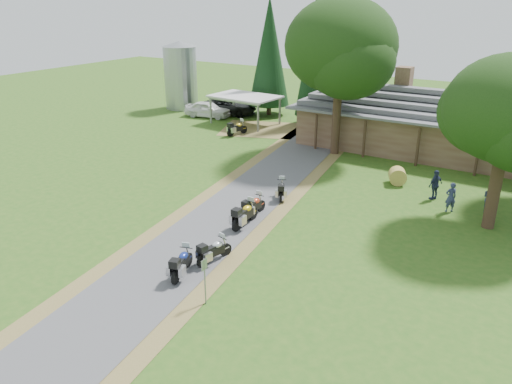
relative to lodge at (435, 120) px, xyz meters
The scene contains 22 objects.
ground 24.86m from the lodge, 104.04° to the right, with size 120.00×120.00×0.00m, color #2B5718.
driveway 21.17m from the lodge, 108.00° to the right, with size 46.00×46.00×0.00m, color #4D4D50.
lodge is the anchor object (origin of this frame).
silo 27.19m from the lodge, behind, with size 3.47×3.47×7.04m, color gray.
carport 17.42m from the lodge, behind, with size 6.21×4.14×2.69m, color silver, non-canonical shape.
car_white_sedan 22.15m from the lodge, behind, with size 5.99×2.53×2.00m, color white.
car_dark_suv 21.21m from the lodge, behind, with size 6.40×2.72×2.45m, color black.
motorcycle_row_a 25.65m from the lodge, 100.66° to the right, with size 1.92×0.63×1.31m, color navy, non-canonical shape.
motorcycle_row_b 23.87m from the lodge, 100.25° to the right, with size 1.82×0.59×1.25m, color #B8BCC1, non-canonical shape.
motorcycle_row_c 20.15m from the lodge, 104.78° to the right, with size 2.09×0.68×1.43m, color yellow, non-canonical shape.
motorcycle_row_d 18.99m from the lodge, 106.51° to the right, with size 1.92×0.63×1.32m, color #C54022, non-canonical shape.
motorcycle_row_e 16.01m from the lodge, 109.64° to the right, with size 1.79×0.58×1.22m, color black, non-canonical shape.
motorcycle_carport_a 16.37m from the lodge, 165.16° to the right, with size 1.99×0.65×1.36m, color yellow, non-canonical shape.
person_a 12.46m from the lodge, 72.03° to the right, with size 0.59×0.42×2.06m, color navy.
person_b 12.29m from the lodge, 61.98° to the right, with size 0.58×0.42×2.05m, color navy.
person_c 10.73m from the lodge, 75.71° to the right, with size 0.61×0.44×2.16m, color navy.
hay_bale 9.10m from the lodge, 90.38° to the right, with size 1.10×1.10×1.01m, color olive.
sign_post 26.55m from the lodge, 95.45° to the right, with size 0.37×0.06×2.04m, color gray, non-canonical shape.
oak_lodge_left 8.85m from the lodge, 142.73° to the right, with size 8.15×8.15×13.12m, color black, non-canonical shape.
oak_driveway 14.43m from the lodge, 64.82° to the right, with size 6.31×6.31×10.29m, color black, non-canonical shape.
cedar_near 12.67m from the lodge, 166.10° to the left, with size 3.63×3.63×12.87m, color black.
cedar_far 18.27m from the lodge, 166.08° to the left, with size 4.06×4.06×11.56m, color black.
Camera 1 is at (14.06, -15.79, 11.55)m, focal length 35.00 mm.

